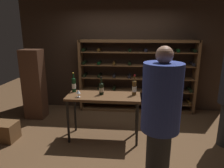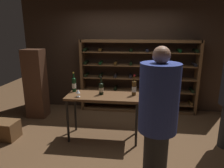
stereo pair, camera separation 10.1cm
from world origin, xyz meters
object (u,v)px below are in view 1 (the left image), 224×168
wine_bottle_green_slim (74,85)px  wine_bottle_black_capsule (134,88)px  wine_crate (4,131)px  wine_bottle_amber_reserve (101,88)px  display_cabinet (34,84)px  wine_glass_stemmed_right (78,92)px  person_host_in_suit (161,113)px  wine_rack (137,76)px  tasting_table (104,100)px

wine_bottle_green_slim → wine_bottle_black_capsule: (1.15, -0.09, -0.00)m
wine_crate → wine_bottle_amber_reserve: size_ratio=1.43×
display_cabinet → wine_bottle_amber_reserve: display_cabinet is taller
wine_glass_stemmed_right → display_cabinet: bearing=143.4°
wine_bottle_green_slim → wine_glass_stemmed_right: wine_bottle_green_slim is taller
person_host_in_suit → display_cabinet: person_host_in_suit is taller
wine_rack → tasting_table: wine_rack is taller
wine_bottle_black_capsule → wine_rack: bearing=86.2°
tasting_table → person_host_in_suit: 1.43m
person_host_in_suit → wine_bottle_green_slim: person_host_in_suit is taller
wine_rack → person_host_in_suit: size_ratio=1.56×
wine_rack → tasting_table: size_ratio=2.14×
wine_rack → wine_bottle_green_slim: bearing=-134.1°
tasting_table → display_cabinet: (-1.72, 0.82, 0.04)m
person_host_in_suit → wine_crate: bearing=121.7°
wine_glass_stemmed_right → wine_crate: bearing=-175.4°
wine_bottle_green_slim → wine_glass_stemmed_right: bearing=-61.3°
display_cabinet → wine_glass_stemmed_right: 1.62m
tasting_table → wine_bottle_amber_reserve: size_ratio=3.97×
wine_bottle_green_slim → wine_bottle_black_capsule: wine_bottle_green_slim is taller
wine_bottle_green_slim → wine_glass_stemmed_right: size_ratio=2.79×
wine_rack → wine_bottle_green_slim: 1.79m
wine_bottle_amber_reserve → tasting_table: bearing=-45.3°
wine_bottle_black_capsule → wine_crate: bearing=-172.3°
wine_rack → wine_bottle_green_slim: size_ratio=7.48×
wine_bottle_black_capsule → wine_glass_stemmed_right: (-0.98, -0.21, -0.05)m
tasting_table → person_host_in_suit: (0.87, -1.11, 0.25)m
wine_crate → wine_bottle_green_slim: wine_bottle_green_slim is taller
wine_rack → wine_crate: 3.11m
person_host_in_suit → wine_glass_stemmed_right: bearing=102.3°
wine_crate → wine_glass_stemmed_right: bearing=4.6°
wine_bottle_amber_reserve → wine_glass_stemmed_right: size_ratio=2.45×
wine_crate → wine_glass_stemmed_right: 1.63m
wine_bottle_green_slim → wine_crate: bearing=-161.6°
person_host_in_suit → wine_crate: person_host_in_suit is taller
wine_rack → person_host_in_suit: (0.22, -2.55, 0.11)m
wine_crate → display_cabinet: size_ratio=0.30×
wine_rack → tasting_table: 1.59m
wine_rack → wine_crate: bearing=-145.8°
person_host_in_suit → wine_bottle_amber_reserve: person_host_in_suit is taller
wine_glass_stemmed_right → wine_bottle_green_slim: bearing=118.7°
tasting_table → person_host_in_suit: person_host_in_suit is taller
wine_bottle_green_slim → wine_bottle_amber_reserve: 0.56m
wine_bottle_amber_reserve → wine_crate: bearing=-170.6°
display_cabinet → wine_glass_stemmed_right: size_ratio=11.65×
wine_bottle_amber_reserve → wine_rack: bearing=63.7°
person_host_in_suit → wine_bottle_black_capsule: size_ratio=4.86×
wine_rack → display_cabinet: (-2.37, -0.63, -0.10)m
wine_bottle_amber_reserve → display_cabinet: bearing=155.2°
person_host_in_suit → wine_crate: 2.97m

